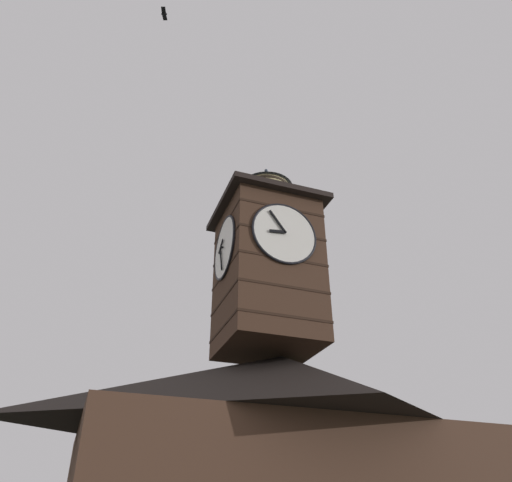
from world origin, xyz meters
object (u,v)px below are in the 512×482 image
at_px(clock_tower, 267,263).
at_px(pine_tree_behind, 286,445).
at_px(building_main, 285,458).
at_px(flying_bird_high, 164,14).
at_px(moon, 228,425).

distance_m(clock_tower, pine_tree_behind, 8.11).
xyz_separation_m(building_main, flying_bird_high, (6.64, 5.14, 14.70)).
bearing_deg(clock_tower, moon, -104.77).
xyz_separation_m(building_main, clock_tower, (0.70, 0.33, 7.47)).
bearing_deg(moon, clock_tower, 75.23).
height_order(building_main, moon, moon).
relative_size(building_main, clock_tower, 1.66).
relative_size(building_main, moon, 9.09).
xyz_separation_m(clock_tower, flying_bird_high, (5.94, 4.81, 7.23)).
height_order(clock_tower, moon, clock_tower).
height_order(building_main, pine_tree_behind, pine_tree_behind).
relative_size(clock_tower, flying_bird_high, 15.09).
xyz_separation_m(pine_tree_behind, flying_bird_high, (8.41, 9.15, 13.62)).
bearing_deg(pine_tree_behind, building_main, 66.15).
height_order(pine_tree_behind, moon, moon).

